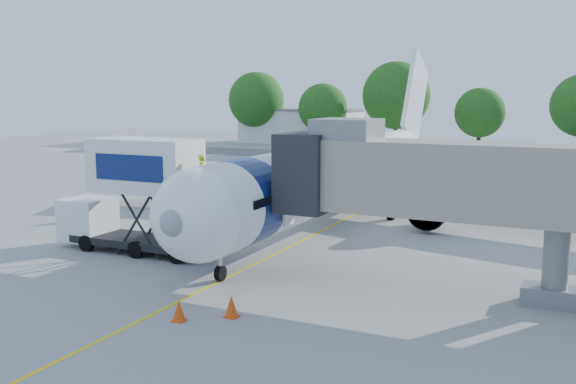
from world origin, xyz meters
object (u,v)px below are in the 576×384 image
at_px(catering_hiloader, 135,195).
at_px(aircraft, 340,173).
at_px(jet_bridge, 433,180).
at_px(ground_tug, 10,320).

bearing_deg(catering_hiloader, aircraft, 60.61).
xyz_separation_m(jet_bridge, ground_tug, (-10.38, -10.91, -3.63)).
height_order(jet_bridge, ground_tug, jet_bridge).
relative_size(jet_bridge, ground_tug, 3.75).
height_order(aircraft, ground_tug, aircraft).
relative_size(aircraft, catering_hiloader, 4.44).
distance_m(aircraft, catering_hiloader, 12.77).
bearing_deg(ground_tug, aircraft, 68.76).
xyz_separation_m(aircraft, catering_hiloader, (-6.27, -11.12, -0.19)).
relative_size(aircraft, jet_bridge, 2.71).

